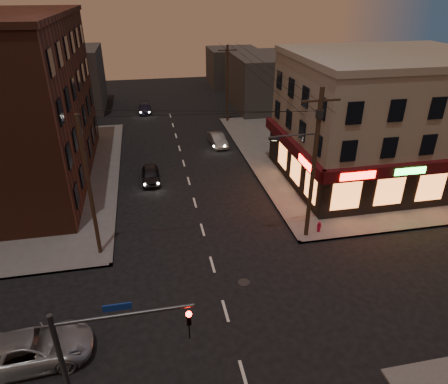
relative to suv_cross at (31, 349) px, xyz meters
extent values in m
plane|color=black|center=(9.21, 1.34, -0.75)|extent=(120.00, 120.00, 0.00)
cube|color=#514F4C|center=(27.21, 20.34, -0.68)|extent=(24.00, 28.00, 0.15)
cube|color=gray|center=(25.21, 14.84, 4.40)|extent=(15.00, 12.00, 10.00)
cube|color=gray|center=(25.21, 14.84, 9.65)|extent=(15.20, 12.20, 0.50)
cube|color=black|center=(25.21, 8.89, 1.10)|extent=(15.12, 0.25, 3.40)
cube|color=black|center=(17.76, 14.84, 1.10)|extent=(0.25, 12.12, 3.40)
cube|color=#3F0A0D|center=(25.21, 8.59, 2.90)|extent=(15.60, 0.50, 0.90)
cube|color=#3F0A0D|center=(17.46, 14.84, 2.90)|extent=(0.50, 12.60, 0.90)
cube|color=#FF140C|center=(19.91, 8.32, 2.90)|extent=(2.60, 0.06, 0.55)
cube|color=#26FF3F|center=(23.91, 8.32, 2.90)|extent=(2.40, 0.06, 0.50)
cube|color=#FF140C|center=(17.19, 11.04, 2.90)|extent=(0.06, 2.60, 0.55)
cube|color=orange|center=(24.61, 8.74, 1.20)|extent=(12.40, 0.08, 2.20)
cube|color=orange|center=(17.61, 13.84, 1.20)|extent=(0.08, 8.40, 2.20)
cube|color=#4B2518|center=(-5.29, 20.34, 5.90)|extent=(12.00, 20.00, 13.00)
cube|color=#3F3D3A|center=(23.21, 39.34, 2.75)|extent=(10.00, 12.00, 7.00)
cube|color=#3F3D3A|center=(-3.79, 43.34, 3.25)|extent=(9.00, 10.00, 8.00)
cube|color=#3F3D3A|center=(21.21, 53.34, 2.25)|extent=(8.00, 8.00, 6.00)
cylinder|color=#382619|center=(16.01, 7.14, 4.40)|extent=(0.28, 0.28, 10.00)
cube|color=#382619|center=(16.01, 7.14, 8.60)|extent=(2.40, 0.12, 0.12)
cylinder|color=#333538|center=(16.01, 7.14, 7.80)|extent=(0.44, 0.44, 0.50)
cylinder|color=#333538|center=(14.71, 7.14, 6.60)|extent=(2.60, 0.10, 0.10)
cube|color=#333538|center=(13.31, 7.14, 6.50)|extent=(0.60, 0.25, 0.18)
cube|color=#FFD88C|center=(13.31, 7.14, 6.40)|extent=(0.35, 0.15, 0.04)
cylinder|color=#382619|center=(16.01, 33.34, 3.90)|extent=(0.26, 0.26, 9.00)
cylinder|color=#382619|center=(2.41, 7.84, 3.90)|extent=(0.24, 0.24, 9.00)
cylinder|color=#333538|center=(4.81, -4.26, 5.25)|extent=(4.40, 0.12, 0.12)
imported|color=black|center=(6.81, -4.26, 4.75)|extent=(0.16, 0.20, 1.00)
sphere|color=#FF0C05|center=(6.81, -4.38, 5.00)|extent=(0.20, 0.20, 0.20)
cube|color=navy|center=(4.61, -4.26, 5.60)|extent=(0.90, 0.05, 0.25)
imported|color=gray|center=(0.00, 0.00, 0.00)|extent=(5.58, 2.90, 1.50)
imported|color=black|center=(5.98, 17.87, -0.11)|extent=(1.52, 3.77, 1.28)
imported|color=#63615D|center=(13.30, 25.42, -0.11)|extent=(1.72, 3.99, 1.28)
imported|color=#1A1933|center=(6.01, 39.39, -0.17)|extent=(1.69, 4.06, 1.17)
cylinder|color=maroon|center=(17.01, 7.34, -0.30)|extent=(0.28, 0.28, 0.61)
sphere|color=maroon|center=(17.01, 7.34, 0.03)|extent=(0.24, 0.24, 0.24)
cylinder|color=maroon|center=(17.01, 7.34, -0.18)|extent=(0.35, 0.22, 0.12)
cylinder|color=maroon|center=(17.01, 7.34, -0.18)|extent=(0.22, 0.35, 0.12)
camera|label=1|loc=(6.02, -14.09, 14.51)|focal=32.00mm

